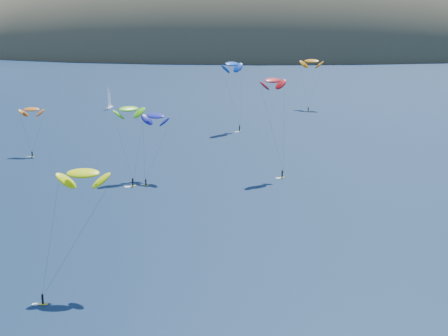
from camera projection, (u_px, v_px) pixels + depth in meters
The scene contains 9 objects.
island at pixel (277, 62), 597.08m from camera, with size 730.00×300.00×210.00m.
sailboat at pixel (110, 107), 256.06m from camera, with size 7.67×6.66×9.62m.
kitesurfer_1 at pixel (31, 109), 175.26m from camera, with size 7.10×7.03×14.58m.
kitesurfer_2 at pixel (83, 173), 91.15m from camera, with size 9.14×10.14×19.11m.
kitesurfer_3 at pixel (129, 109), 149.99m from camera, with size 8.43×13.12×18.95m.
kitesurfer_4 at pixel (232, 64), 208.42m from camera, with size 9.60×10.45×24.83m.
kitesurfer_9 at pixel (273, 81), 151.16m from camera, with size 8.11×8.54×25.44m.
kitesurfer_10 at pixel (156, 116), 150.59m from camera, with size 8.63×12.63×17.28m.
kitesurfer_11 at pixel (312, 61), 254.41m from camera, with size 10.55×14.64×21.82m.
Camera 1 is at (0.71, -42.05, 40.64)m, focal length 50.00 mm.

